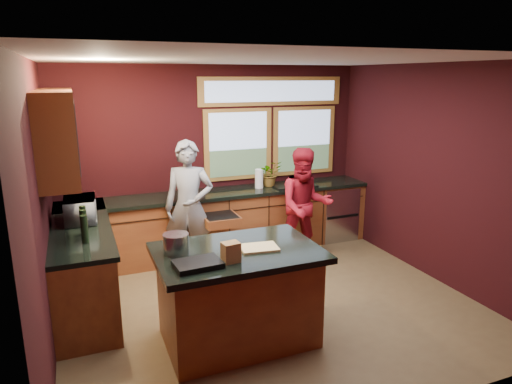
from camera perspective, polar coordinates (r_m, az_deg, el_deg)
floor at (r=5.41m, az=1.63°, el=-13.70°), size 4.50×4.50×0.00m
room_shell at (r=4.93m, az=-6.14°, el=5.61°), size 4.52×4.02×2.71m
back_counter at (r=6.75m, az=-2.53°, el=-3.60°), size 4.50×0.64×0.93m
left_counter at (r=5.62m, az=-20.82°, el=-8.31°), size 0.64×2.30×0.93m
island at (r=4.53m, az=-2.27°, el=-12.72°), size 1.55×1.05×0.95m
person_grey at (r=6.01m, az=-8.36°, el=-1.90°), size 0.75×0.64×1.76m
person_red at (r=6.33m, az=6.16°, el=-1.72°), size 0.90×0.77×1.60m
microwave at (r=5.53m, az=-21.10°, el=-2.09°), size 0.35×0.51×0.28m
potted_plant at (r=6.83m, az=1.74°, el=2.33°), size 0.35×0.30×0.39m
paper_towel at (r=6.72m, az=0.39°, el=1.68°), size 0.12×0.12×0.28m
cutting_board at (r=4.36m, az=0.39°, el=-6.97°), size 0.38×0.29×0.02m
stock_pot at (r=4.31m, az=-9.97°, el=-6.32°), size 0.24×0.24×0.18m
paper_bag at (r=4.04m, az=-3.16°, el=-7.52°), size 0.16×0.14×0.18m
black_tray at (r=3.99m, az=-7.28°, el=-8.94°), size 0.42×0.31×0.05m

